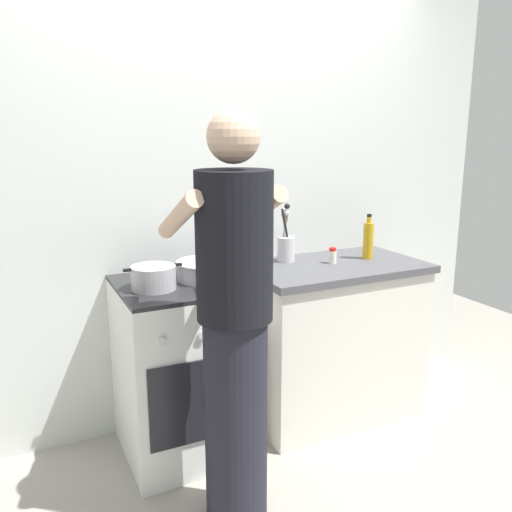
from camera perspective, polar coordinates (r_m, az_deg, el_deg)
The scene contains 10 objects.
ground at distance 2.98m, azimuth 0.14°, elevation -19.70°, with size 6.00×6.00×0.00m, color gray.
back_wall at distance 3.06m, azimuth -0.56°, elevation 6.30°, with size 3.20×0.10×2.50m.
countertop at distance 3.13m, azimuth 8.12°, elevation -8.78°, with size 1.00×0.60×0.90m.
stove_range at distance 2.77m, azimuth -7.90°, elevation -11.88°, with size 0.60×0.62×0.90m.
pot at distance 2.51m, azimuth -10.97°, elevation -2.29°, with size 0.27×0.21×0.11m.
mixing_bowl at distance 2.65m, azimuth -5.42°, elevation -1.41°, with size 0.30×0.30×0.09m.
utensil_crock at distance 3.00m, azimuth 3.22°, elevation 1.26°, with size 0.10×0.10×0.33m.
spice_bottle at distance 2.99m, azimuth 8.23°, elevation 0.03°, with size 0.04×0.04×0.09m.
oil_bottle at distance 3.13m, azimuth 11.97°, elevation 1.71°, with size 0.06×0.06×0.26m.
person at distance 2.12m, azimuth -2.31°, elevation -7.68°, with size 0.41×0.50×1.70m.
Camera 1 is at (-1.09, -2.25, 1.61)m, focal length 37.20 mm.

